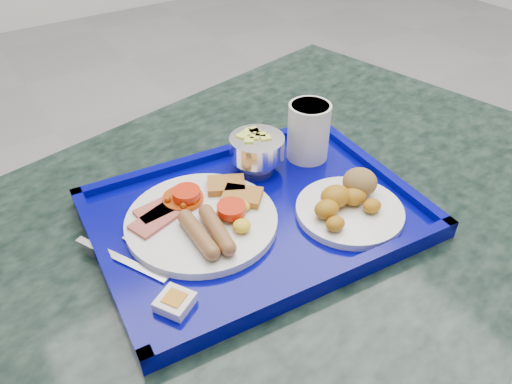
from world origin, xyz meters
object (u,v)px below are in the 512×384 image
Objects in this scene: tray at (256,215)px; juice_cup at (309,130)px; table at (267,291)px; bread_plate at (349,203)px; main_plate at (205,217)px; fruit_bowl at (257,148)px.

juice_cup is (0.17, 0.08, 0.06)m from tray.
bread_plate is (0.09, -0.09, 0.23)m from table.
bread_plate is at bearing -26.71° from main_plate.
table is at bearing -151.72° from juice_cup.
tray is 0.09m from main_plate.
tray is at bearing -165.72° from table.
main_plate reaches higher than table.
table is at bearing 14.28° from tray.
fruit_bowl reaches higher than table.
table is at bearing -7.06° from main_plate.
main_plate is 2.44× the size of fruit_bowl.
main_plate is (-0.11, 0.01, 0.23)m from table.
juice_cup is at bearing 74.74° from bread_plate.
main_plate is at bearing 164.85° from tray.
table is 5.92× the size of main_plate.
main_plate is (-0.08, 0.02, 0.02)m from tray.
juice_cup reaches higher than fruit_bowl.
bread_plate is 0.19m from fruit_bowl.
juice_cup is at bearing -10.61° from fruit_bowl.
bread_plate is at bearing -33.20° from tray.
main_plate is 0.23m from bread_plate.
tray is 3.13× the size of bread_plate.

